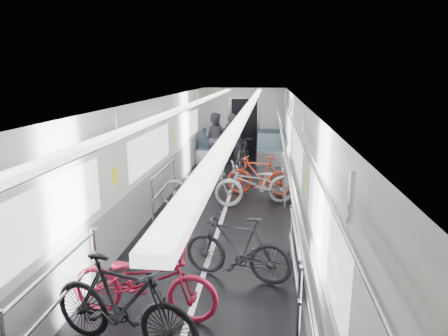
# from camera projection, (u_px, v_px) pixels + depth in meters

# --- Properties ---
(car_shell) EXTENTS (3.02, 14.01, 2.41)m
(car_shell) POSITION_uv_depth(u_px,v_px,m) (231.00, 148.00, 9.79)
(car_shell) COLOR black
(car_shell) RESTS_ON ground
(bike_left_near) EXTENTS (1.87, 0.75, 0.96)m
(bike_left_near) POSITION_uv_depth(u_px,v_px,m) (144.00, 281.00, 4.80)
(bike_left_near) COLOR maroon
(bike_left_near) RESTS_ON floor
(bike_left_mid) EXTENTS (1.86, 0.96, 1.08)m
(bike_left_mid) POSITION_uv_depth(u_px,v_px,m) (123.00, 304.00, 4.21)
(bike_left_mid) COLOR black
(bike_left_mid) RESTS_ON floor
(bike_left_far) EXTENTS (1.89, 0.83, 0.96)m
(bike_left_far) POSITION_uv_depth(u_px,v_px,m) (201.00, 186.00, 8.86)
(bike_left_far) COLOR #AAAAAF
(bike_left_far) RESTS_ON floor
(bike_right_near) EXTENTS (1.67, 0.83, 0.97)m
(bike_right_near) POSITION_uv_depth(u_px,v_px,m) (237.00, 247.00, 5.71)
(bike_right_near) COLOR black
(bike_right_near) RESTS_ON floor
(bike_right_mid) EXTENTS (1.99, 1.20, 0.99)m
(bike_right_mid) POSITION_uv_depth(u_px,v_px,m) (256.00, 183.00, 9.00)
(bike_right_mid) COLOR #B0B1B5
(bike_right_mid) RESTS_ON floor
(bike_right_far) EXTENTS (1.68, 0.65, 0.99)m
(bike_right_far) POSITION_uv_depth(u_px,v_px,m) (260.00, 176.00, 9.69)
(bike_right_far) COLOR #B73016
(bike_right_far) RESTS_ON floor
(bike_aisle) EXTENTS (0.79, 1.93, 0.99)m
(bike_aisle) POSITION_uv_depth(u_px,v_px,m) (243.00, 150.00, 12.84)
(bike_aisle) COLOR black
(bike_aisle) RESTS_ON floor
(person_standing) EXTENTS (0.68, 0.52, 1.69)m
(person_standing) POSITION_uv_depth(u_px,v_px,m) (232.00, 140.00, 12.80)
(person_standing) COLOR black
(person_standing) RESTS_ON floor
(person_seated) EXTENTS (0.95, 0.82, 1.68)m
(person_seated) POSITION_uv_depth(u_px,v_px,m) (215.00, 138.00, 13.05)
(person_seated) COLOR #302C34
(person_seated) RESTS_ON floor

